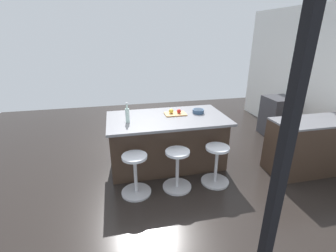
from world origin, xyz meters
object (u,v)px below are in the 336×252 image
Objects in this scene: oven_range at (278,116)px; kitchen_island at (167,141)px; stool_near_camera at (136,176)px; stool_middle at (177,171)px; cutting_board at (175,114)px; stool_by_window at (216,166)px; fruit_bowl at (198,111)px; apple_red at (179,111)px; water_bottle at (127,115)px; apple_yellow at (171,111)px.

oven_range is 2.87m from kitchen_island.
kitchen_island is 0.97m from stool_near_camera.
kitchen_island is at bearing 15.60° from oven_range.
cutting_board reaches higher than stool_middle.
fruit_bowl reaches higher than stool_by_window.
cutting_board is (2.60, 0.71, 0.48)m from oven_range.
cutting_board is at bearing -2.17° from apple_red.
stool_by_window and stool_middle have the same top height.
water_bottle is at bearing -86.78° from stool_near_camera.
fruit_bowl is (-1.20, -0.78, 0.66)m from stool_near_camera.
stool_middle is 0.62m from stool_near_camera.
water_bottle reaches higher than stool_middle.
fruit_bowl reaches higher than oven_range.
apple_red is at bearing -63.45° from stool_by_window.
kitchen_island is at bearing -49.43° from stool_by_window.
stool_middle is 1.15m from water_bottle.
fruit_bowl is at bearing 18.22° from oven_range.
apple_red reaches higher than oven_range.
stool_middle is at bearing 137.93° from water_bottle.
cutting_board is at bearing 162.76° from apple_yellow.
stool_middle is 1.02m from cutting_board.
stool_near_camera is at bearing 93.22° from water_bottle.
water_bottle is (0.89, 0.20, 0.07)m from apple_red.
kitchen_island is 6.33× the size of water_bottle.
stool_by_window is (2.14, 1.50, -0.15)m from oven_range.
kitchen_island is 3.15× the size of stool_middle.
oven_range is 0.45× the size of kitchen_island.
fruit_bowl reaches higher than kitchen_island.
kitchen_island is 0.49m from cutting_board.
stool_near_camera is (0.62, 0.73, -0.17)m from kitchen_island.
stool_by_window is (-0.62, 0.73, -0.17)m from kitchen_island.
oven_range is 2.36m from fruit_bowl.
oven_range is 2.69m from apple_red.
apple_yellow is (-0.72, -0.81, 0.68)m from stool_near_camera.
oven_range is 11.19× the size of apple_yellow.
stool_by_window is at bearing 116.55° from apple_red.
apple_red is (-0.06, 0.00, 0.05)m from cutting_board.
water_bottle reaches higher than stool_near_camera.
apple_red is at bearing -137.11° from stool_near_camera.
oven_range is at bearing -165.59° from apple_yellow.
apple_red reaches higher than stool_near_camera.
oven_range is 3.59m from water_bottle.
stool_by_window is at bearing 155.16° from water_bottle.
stool_by_window is 0.62m from stool_middle.
apple_yellow reaches higher than oven_range.
stool_near_camera is 1.57m from fruit_bowl.
oven_range is 12.20× the size of apple_red.
stool_middle is 1.06m from apple_yellow.
apple_red is 0.13m from apple_yellow.
stool_middle is at bearing 0.00° from stool_by_window.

